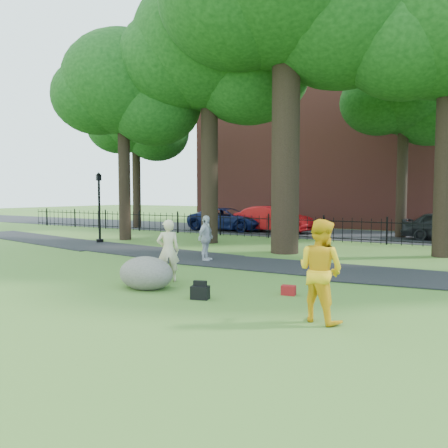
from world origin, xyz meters
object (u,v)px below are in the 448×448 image
Objects in this scene: man at (320,270)px; red_sedan at (273,219)px; woman at (168,251)px; lamppost at (99,208)px; boulder at (146,271)px.

man is 18.59m from red_sedan.
woman is 0.88× the size of man.
woman is 10.31m from lamppost.
boulder is at bearing 10.55° from man.
woman is at bearing -157.40° from red_sedan.
woman reaches higher than boulder.
man reaches higher than red_sedan.
boulder is (-4.66, 0.56, -0.52)m from man.
man is 15.09m from lamppost.
lamppost reaches higher than red_sedan.
boulder is at bearing -13.80° from lamppost.
man is 0.56× the size of lamppost.
lamppost reaches higher than man.
man is at bearing -6.80° from boulder.
red_sedan is at bearing -45.86° from man.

